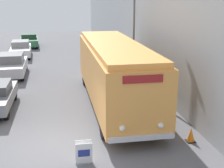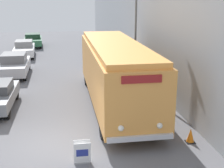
% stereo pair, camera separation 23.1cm
% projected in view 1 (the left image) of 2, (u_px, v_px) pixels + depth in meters
% --- Properties ---
extents(ground_plane, '(80.00, 80.00, 0.00)m').
position_uv_depth(ground_plane, '(54.00, 147.00, 12.02)').
color(ground_plane, slate).
extents(building_wall_right, '(0.30, 60.00, 8.23)m').
position_uv_depth(building_wall_right, '(142.00, 18.00, 21.42)').
color(building_wall_right, '#9EA3A8').
rests_on(building_wall_right, ground_plane).
extents(vintage_bus, '(2.63, 10.99, 3.31)m').
position_uv_depth(vintage_bus, '(114.00, 70.00, 16.23)').
color(vintage_bus, black).
rests_on(vintage_bus, ground_plane).
extents(sign_board, '(0.59, 0.31, 0.81)m').
position_uv_depth(sign_board, '(84.00, 153.00, 10.75)').
color(sign_board, gray).
rests_on(sign_board, ground_plane).
extents(streetlamp, '(0.36, 0.36, 7.37)m').
position_uv_depth(streetlamp, '(134.00, 12.00, 18.54)').
color(streetlamp, '#595E60').
rests_on(streetlamp, ground_plane).
extents(parked_car_mid, '(1.97, 4.60, 1.59)m').
position_uv_depth(parked_car_mid, '(12.00, 65.00, 22.40)').
color(parked_car_mid, black).
rests_on(parked_car_mid, ground_plane).
extents(parked_car_far, '(2.02, 4.75, 1.52)m').
position_uv_depth(parked_car_far, '(21.00, 49.00, 29.31)').
color(parked_car_far, black).
rests_on(parked_car_far, ground_plane).
extents(parked_car_distant, '(2.18, 4.74, 1.47)m').
position_uv_depth(parked_car_distant, '(29.00, 40.00, 35.08)').
color(parked_car_distant, black).
rests_on(parked_car_distant, ground_plane).
extents(traffic_cone, '(0.36, 0.36, 0.58)m').
position_uv_depth(traffic_cone, '(191.00, 135.00, 12.37)').
color(traffic_cone, black).
rests_on(traffic_cone, ground_plane).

